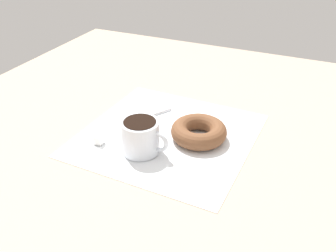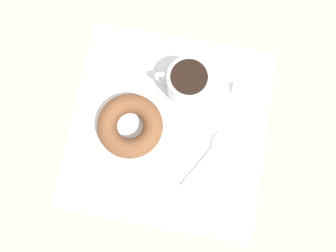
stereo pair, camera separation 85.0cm
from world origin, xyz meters
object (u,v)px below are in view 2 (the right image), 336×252
Objects in this scene: coffee_cup at (187,82)px; donut at (130,126)px; sugar_cube at (238,88)px; spoon at (213,147)px.

coffee_cup is 0.87× the size of donut.
donut is 21.19cm from sugar_cube.
sugar_cube is (-10.23, 18.53, -0.93)cm from donut.
sugar_cube is at bearing 165.49° from spoon.
sugar_cube is at bearing 97.10° from coffee_cup.
spoon is at bearing -14.51° from sugar_cube.
donut is at bearing -61.09° from sugar_cube.
coffee_cup reaches higher than donut.
spoon is (1.42, 15.51, -1.42)cm from donut.
coffee_cup reaches higher than sugar_cube.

